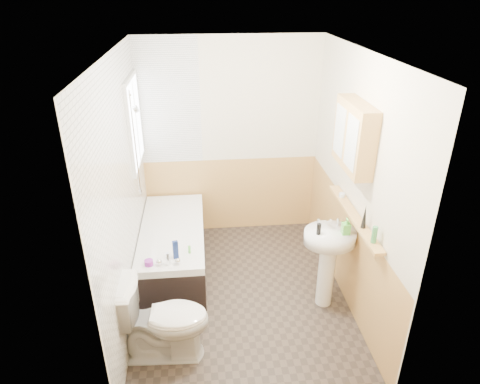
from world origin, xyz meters
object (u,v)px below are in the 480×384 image
object	(u,v)px
bathtub	(173,247)
pine_shelf	(354,216)
medicine_cabinet	(354,136)
toilet	(163,320)
sink	(328,253)

from	to	relation	value
bathtub	pine_shelf	distance (m)	2.08
bathtub	medicine_cabinet	xyz separation A→B (m)	(1.74, -0.62, 1.49)
toilet	bathtub	bearing A→B (deg)	1.81
bathtub	sink	world-z (taller)	sink
pine_shelf	medicine_cabinet	size ratio (longest dim) A/B	1.87
sink	pine_shelf	bearing A→B (deg)	-6.33
toilet	medicine_cabinet	bearing A→B (deg)	-66.01
toilet	pine_shelf	bearing A→B (deg)	-71.20
sink	bathtub	bearing A→B (deg)	155.23
sink	medicine_cabinet	world-z (taller)	medicine_cabinet
sink	medicine_cabinet	xyz separation A→B (m)	(0.17, 0.14, 1.15)
sink	medicine_cabinet	bearing A→B (deg)	41.10
bathtub	pine_shelf	size ratio (longest dim) A/B	1.26
toilet	sink	distance (m)	1.70
sink	pine_shelf	distance (m)	0.47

